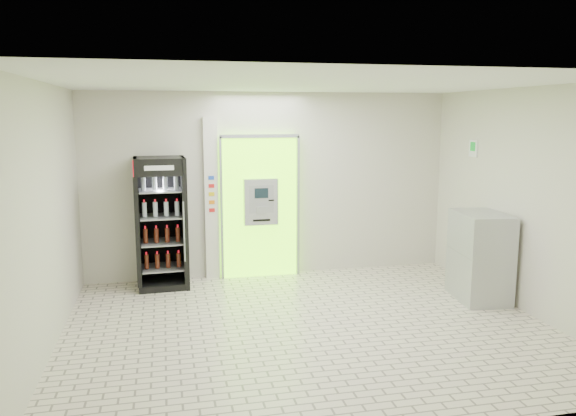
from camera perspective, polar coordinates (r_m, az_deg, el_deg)
name	(u,v)px	position (r m, az deg, el deg)	size (l,w,h in m)	color
ground	(308,327)	(7.21, 2.09, -12.00)	(6.00, 6.00, 0.00)	beige
room_shell	(309,182)	(6.76, 2.19, 2.70)	(6.00, 6.00, 6.00)	beige
atm_assembly	(260,206)	(9.15, -2.87, 0.23)	(1.30, 0.24, 2.33)	#72ED0E
pillar	(211,199)	(9.07, -7.78, 0.90)	(0.22, 0.11, 2.60)	silver
beverage_cooler	(162,225)	(8.81, -12.73, -1.72)	(0.79, 0.73, 2.01)	black
steel_cabinet	(480,256)	(8.52, 18.92, -4.67)	(0.75, 1.02, 1.26)	#A6A8AD
exit_sign	(473,148)	(9.19, 18.31, 5.78)	(0.02, 0.22, 0.26)	white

